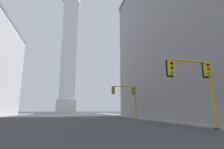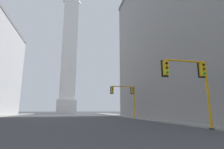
{
  "view_description": "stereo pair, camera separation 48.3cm",
  "coord_description": "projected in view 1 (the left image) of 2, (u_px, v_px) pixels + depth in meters",
  "views": [
    {
      "loc": [
        1.41,
        -2.04,
        1.42
      ],
      "look_at": [
        15.58,
        56.99,
        13.86
      ],
      "focal_mm": 28.0,
      "sensor_mm": 36.0,
      "label": 1
    },
    {
      "loc": [
        1.88,
        -2.15,
        1.42
      ],
      "look_at": [
        15.58,
        56.99,
        13.86
      ],
      "focal_mm": 28.0,
      "sensor_mm": 36.0,
      "label": 2
    }
  ],
  "objects": [
    {
      "name": "traffic_light_mid_right",
      "position": [
        128.0,
        94.0,
        30.53
      ],
      "size": [
        4.47,
        0.51,
        5.59
      ],
      "color": "orange",
      "rests_on": "ground_plane"
    },
    {
      "name": "obelisk",
      "position": [
        69.0,
        50.0,
        84.08
      ],
      "size": [
        8.52,
        8.52,
        62.96
      ],
      "color": "silver",
      "rests_on": "ground_plane"
    },
    {
      "name": "traffic_light_near_right",
      "position": [
        196.0,
        76.0,
        13.69
      ],
      "size": [
        4.02,
        0.5,
        5.32
      ],
      "color": "orange",
      "rests_on": "ground_plane"
    },
    {
      "name": "sidewalk_right",
      "position": [
        143.0,
        118.0,
        32.36
      ],
      "size": [
        5.0,
        96.65,
        0.15
      ],
      "primitive_type": "cube",
      "color": "gray",
      "rests_on": "ground_plane"
    },
    {
      "name": "building_right",
      "position": [
        219.0,
        34.0,
        32.9
      ],
      "size": [
        27.9,
        39.14,
        30.89
      ],
      "color": "gray",
      "rests_on": "ground_plane"
    }
  ]
}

